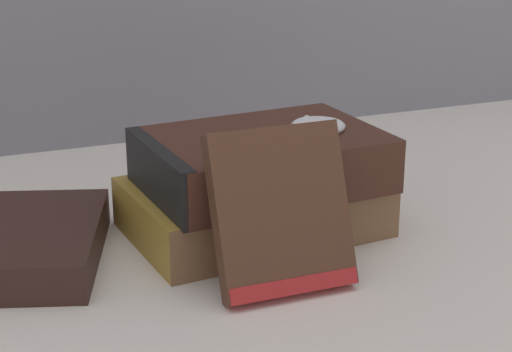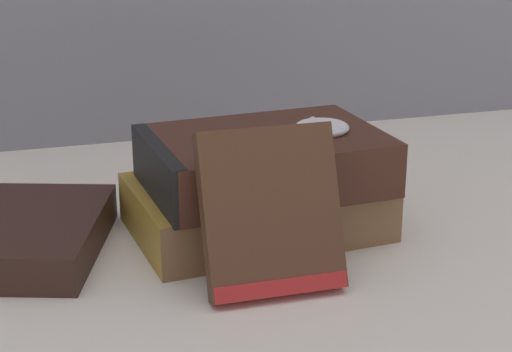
# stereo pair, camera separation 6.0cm
# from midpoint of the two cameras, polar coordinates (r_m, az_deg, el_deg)

# --- Properties ---
(ground_plane) EXTENTS (3.00, 3.00, 0.00)m
(ground_plane) POSITION_cam_midpoint_polar(r_m,az_deg,el_deg) (0.70, -0.85, -4.87)
(ground_plane) COLOR silver
(book_flat_bottom) EXTENTS (0.22, 0.15, 0.04)m
(book_flat_bottom) POSITION_cam_midpoint_polar(r_m,az_deg,el_deg) (0.72, -2.91, -2.18)
(book_flat_bottom) COLOR brown
(book_flat_bottom) RESTS_ON ground_plane
(book_flat_top) EXTENTS (0.20, 0.15, 0.05)m
(book_flat_top) POSITION_cam_midpoint_polar(r_m,az_deg,el_deg) (0.70, -2.56, 0.95)
(book_flat_top) COLOR #422319
(book_flat_top) RESTS_ON book_flat_bottom
(book_leaning_front) EXTENTS (0.10, 0.06, 0.12)m
(book_leaning_front) POSITION_cam_midpoint_polar(r_m,az_deg,el_deg) (0.62, -1.05, -2.82)
(book_leaning_front) COLOR #4C2D1E
(book_leaning_front) RESTS_ON ground_plane
(pocket_watch) EXTENTS (0.05, 0.05, 0.01)m
(pocket_watch) POSITION_cam_midpoint_polar(r_m,az_deg,el_deg) (0.71, 1.76, 3.33)
(pocket_watch) COLOR silver
(pocket_watch) RESTS_ON book_flat_top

